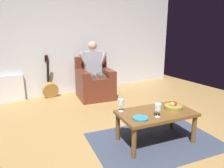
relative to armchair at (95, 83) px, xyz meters
name	(u,v)px	position (x,y,z in m)	size (l,w,h in m)	color
ground_plane	(143,147)	(0.35, 2.20, -0.33)	(6.84, 6.84, 0.00)	#A27D47
wall_back	(67,40)	(0.35, -0.68, 0.93)	(6.09, 0.06, 2.52)	silver
rug	(155,141)	(0.12, 2.17, -0.33)	(1.72, 1.17, 0.01)	#363F52
armchair	(95,83)	(0.00, 0.00, 0.00)	(0.84, 0.85, 0.89)	maroon
person_seated	(94,68)	(0.00, 0.00, 0.34)	(0.64, 0.60, 1.25)	#9B9FAB
coffee_table	(156,116)	(0.12, 2.17, 0.04)	(1.08, 0.69, 0.43)	brown
guitar	(50,88)	(0.88, -0.48, -0.12)	(0.35, 0.27, 0.95)	#AA7838
radiator	(9,89)	(1.69, -0.61, -0.04)	(0.58, 0.06, 0.58)	white
wine_glass_near	(158,108)	(0.22, 2.30, 0.23)	(0.08, 0.08, 0.17)	silver
wine_glass_far	(121,103)	(0.52, 1.91, 0.22)	(0.07, 0.07, 0.17)	silver
fruit_bowl	(173,107)	(-0.15, 2.20, 0.14)	(0.24, 0.24, 0.11)	olive
decorative_dish	(140,118)	(0.45, 2.25, 0.12)	(0.19, 0.19, 0.02)	teal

